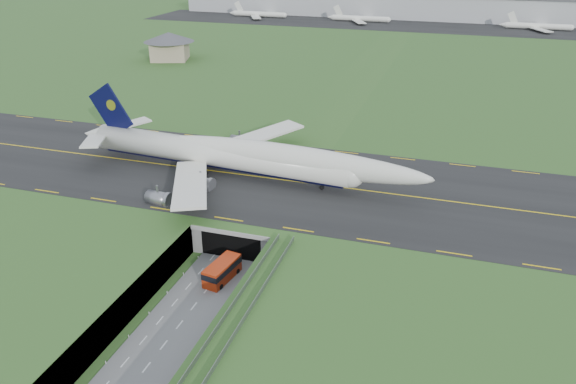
% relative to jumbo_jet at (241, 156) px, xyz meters
% --- Properties ---
extents(ground, '(900.00, 900.00, 0.00)m').
position_rel_jumbo_jet_xyz_m(ground, '(7.45, -32.08, -11.04)').
color(ground, '#2F5923').
rests_on(ground, ground).
extents(airfield_deck, '(800.00, 800.00, 6.00)m').
position_rel_jumbo_jet_xyz_m(airfield_deck, '(7.45, -32.08, -8.04)').
color(airfield_deck, gray).
rests_on(airfield_deck, ground).
extents(trench_road, '(12.00, 75.00, 0.20)m').
position_rel_jumbo_jet_xyz_m(trench_road, '(7.45, -39.58, -10.94)').
color(trench_road, slate).
rests_on(trench_road, ground).
extents(taxiway, '(800.00, 44.00, 0.18)m').
position_rel_jumbo_jet_xyz_m(taxiway, '(7.45, 0.92, -4.95)').
color(taxiway, black).
rests_on(taxiway, airfield_deck).
extents(tunnel_portal, '(17.00, 22.30, 6.00)m').
position_rel_jumbo_jet_xyz_m(tunnel_portal, '(7.45, -15.37, -7.71)').
color(tunnel_portal, gray).
rests_on(tunnel_portal, ground).
extents(guideway, '(3.00, 53.00, 7.05)m').
position_rel_jumbo_jet_xyz_m(guideway, '(18.45, -51.19, -5.72)').
color(guideway, '#A8A8A3').
rests_on(guideway, ground).
extents(jumbo_jet, '(86.07, 56.66, 18.80)m').
position_rel_jumbo_jet_xyz_m(jumbo_jet, '(0.00, 0.00, 0.00)').
color(jumbo_jet, white).
rests_on(jumbo_jet, ground).
extents(shuttle_tram, '(4.46, 8.77, 3.40)m').
position_rel_jumbo_jet_xyz_m(shuttle_tram, '(8.68, -31.12, -9.18)').
color(shuttle_tram, '#B12A0B').
rests_on(shuttle_tram, ground).
extents(service_building, '(26.99, 26.99, 11.63)m').
position_rel_jumbo_jet_xyz_m(service_building, '(-76.86, 108.95, 1.85)').
color(service_building, tan).
rests_on(service_building, ground).
extents(cargo_terminal, '(320.00, 67.00, 15.60)m').
position_rel_jumbo_jet_xyz_m(cargo_terminal, '(7.30, 267.33, 2.92)').
color(cargo_terminal, '#B2B2B2').
rests_on(cargo_terminal, ground).
extents(distant_hills, '(700.00, 91.00, 60.00)m').
position_rel_jumbo_jet_xyz_m(distant_hills, '(71.83, 397.92, -15.04)').
color(distant_hills, '#536361').
rests_on(distant_hills, ground).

